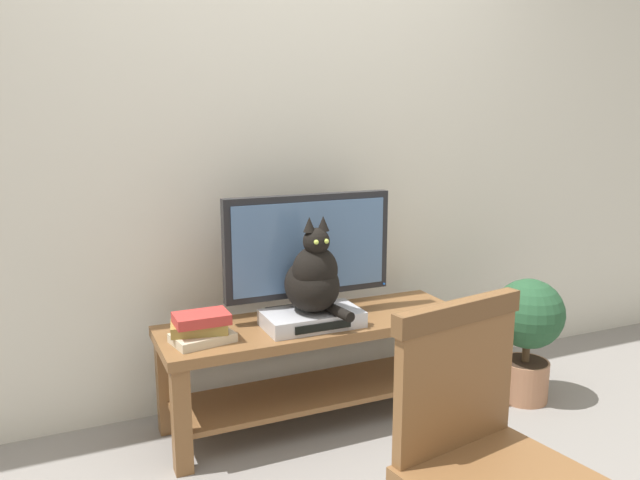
% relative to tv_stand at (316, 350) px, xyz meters
% --- Properties ---
extents(back_wall, '(7.00, 0.12, 2.80)m').
position_rel_tv_stand_xyz_m(back_wall, '(-0.03, 0.41, 1.06)').
color(back_wall, beige).
rests_on(back_wall, ground).
extents(tv_stand, '(1.39, 0.44, 0.48)m').
position_rel_tv_stand_xyz_m(tv_stand, '(0.00, 0.00, 0.00)').
color(tv_stand, brown).
rests_on(tv_stand, ground).
extents(tv, '(0.78, 0.20, 0.56)m').
position_rel_tv_stand_xyz_m(tv, '(0.00, 0.08, 0.44)').
color(tv, black).
rests_on(tv, tv_stand).
extents(media_box, '(0.42, 0.24, 0.07)m').
position_rel_tv_stand_xyz_m(media_box, '(-0.04, -0.06, 0.18)').
color(media_box, '#BCBCC1').
rests_on(media_box, tv_stand).
extents(cat, '(0.23, 0.34, 0.42)m').
position_rel_tv_stand_xyz_m(cat, '(-0.04, -0.08, 0.36)').
color(cat, black).
rests_on(cat, media_box).
extents(wooden_chair, '(0.51, 0.51, 0.89)m').
position_rel_tv_stand_xyz_m(wooden_chair, '(-0.04, -1.22, 0.18)').
color(wooden_chair, brown).
rests_on(wooden_chair, ground).
extents(book_stack, '(0.26, 0.21, 0.12)m').
position_rel_tv_stand_xyz_m(book_stack, '(-0.53, -0.06, 0.20)').
color(book_stack, beige).
rests_on(book_stack, tv_stand).
extents(potted_plant, '(0.34, 0.34, 0.61)m').
position_rel_tv_stand_xyz_m(potted_plant, '(1.03, -0.22, 0.02)').
color(potted_plant, '#9E6B4C').
rests_on(potted_plant, ground).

